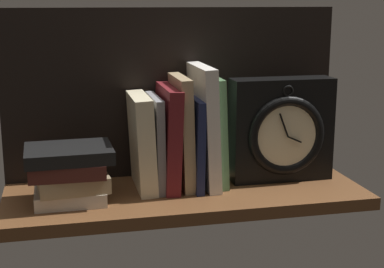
# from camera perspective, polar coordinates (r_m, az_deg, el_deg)

# --- Properties ---
(ground_plane) EXTENTS (0.73, 0.27, 0.03)m
(ground_plane) POSITION_cam_1_polar(r_m,az_deg,el_deg) (1.21, -0.61, -6.04)
(ground_plane) COLOR brown
(back_panel) EXTENTS (0.73, 0.01, 0.37)m
(back_panel) POSITION_cam_1_polar(r_m,az_deg,el_deg) (1.29, -1.85, 4.06)
(back_panel) COLOR black
(back_panel) RESTS_ON ground_plane
(book_cream_twain) EXTENTS (0.04, 0.15, 0.20)m
(book_cream_twain) POSITION_cam_1_polar(r_m,az_deg,el_deg) (1.20, -4.91, -0.79)
(book_cream_twain) COLOR beige
(book_cream_twain) RESTS_ON ground_plane
(book_gray_chess) EXTENTS (0.02, 0.14, 0.19)m
(book_gray_chess) POSITION_cam_1_polar(r_m,az_deg,el_deg) (1.21, -3.56, -0.79)
(book_gray_chess) COLOR gray
(book_gray_chess) RESTS_ON ground_plane
(book_maroon_dawkins) EXTENTS (0.04, 0.16, 0.21)m
(book_maroon_dawkins) POSITION_cam_1_polar(r_m,az_deg,el_deg) (1.21, -2.36, -0.30)
(book_maroon_dawkins) COLOR maroon
(book_maroon_dawkins) RESTS_ON ground_plane
(book_tan_shortstories) EXTENTS (0.03, 0.14, 0.23)m
(book_tan_shortstories) POSITION_cam_1_polar(r_m,az_deg,el_deg) (1.21, -1.01, 0.23)
(book_tan_shortstories) COLOR tan
(book_tan_shortstories) RESTS_ON ground_plane
(book_navy_bierce) EXTENTS (0.02, 0.17, 0.19)m
(book_navy_bierce) POSITION_cam_1_polar(r_m,az_deg,el_deg) (1.22, 0.04, -0.69)
(book_navy_bierce) COLOR #192147
(book_navy_bierce) RESTS_ON ground_plane
(book_white_catcher) EXTENTS (0.04, 0.17, 0.25)m
(book_white_catcher) POSITION_cam_1_polar(r_m,az_deg,el_deg) (1.22, 1.15, 0.82)
(book_white_catcher) COLOR silver
(book_white_catcher) RESTS_ON ground_plane
(book_green_romantic) EXTENTS (0.03, 0.13, 0.23)m
(book_green_romantic) POSITION_cam_1_polar(r_m,az_deg,el_deg) (1.23, 2.29, 0.33)
(book_green_romantic) COLOR #476B44
(book_green_romantic) RESTS_ON ground_plane
(framed_clock) EXTENTS (0.22, 0.08, 0.22)m
(framed_clock) POSITION_cam_1_polar(r_m,az_deg,el_deg) (1.26, 8.74, 0.34)
(framed_clock) COLOR black
(framed_clock) RESTS_ON ground_plane
(book_stack_side) EXTENTS (0.17, 0.13, 0.11)m
(book_stack_side) POSITION_cam_1_polar(r_m,az_deg,el_deg) (1.15, -11.82, -3.69)
(book_stack_side) COLOR beige
(book_stack_side) RESTS_ON ground_plane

